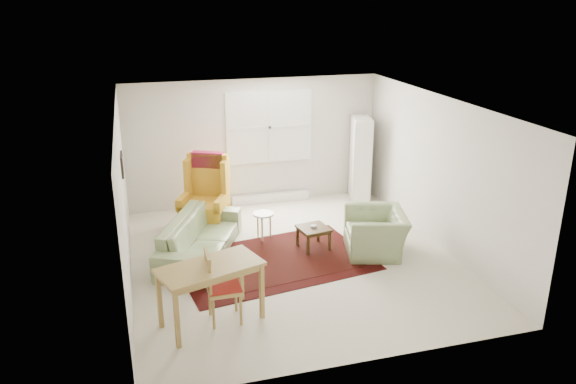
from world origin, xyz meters
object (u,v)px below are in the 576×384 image
object	(u,v)px
wingback_chair	(204,194)
stool	(263,226)
coffee_table	(313,238)
desk	(211,294)
desk_chair	(224,286)
cabinet	(361,159)
armchair	(376,228)
sofa	(200,230)

from	to	relation	value
wingback_chair	stool	world-z (taller)	wingback_chair
coffee_table	desk	size ratio (longest dim) A/B	0.37
stool	desk	size ratio (longest dim) A/B	0.38
stool	desk_chair	xyz separation A→B (m)	(-1.07, -2.37, 0.25)
coffee_table	cabinet	distance (m)	2.69
armchair	coffee_table	xyz separation A→B (m)	(-0.94, 0.38, -0.22)
desk_chair	cabinet	bearing A→B (deg)	-42.05
armchair	cabinet	distance (m)	2.54
wingback_chair	stool	bearing A→B (deg)	-12.94
coffee_table	stool	distance (m)	0.94
coffee_table	desk	xyz separation A→B (m)	(-1.95, -1.77, 0.21)
sofa	coffee_table	xyz separation A→B (m)	(1.84, -0.26, -0.25)
sofa	cabinet	world-z (taller)	cabinet
armchair	stool	bearing A→B (deg)	-106.65
cabinet	stool	bearing A→B (deg)	-135.76
sofa	armchair	distance (m)	2.85
wingback_chair	desk	bearing A→B (deg)	-71.12
sofa	desk_chair	size ratio (longest dim) A/B	2.23
stool	desk	distance (m)	2.69
sofa	armchair	xyz separation A→B (m)	(2.78, -0.65, -0.03)
wingback_chair	cabinet	size ratio (longest dim) A/B	0.79
cabinet	desk_chair	world-z (taller)	cabinet
stool	cabinet	distance (m)	2.81
sofa	desk	size ratio (longest dim) A/B	1.70
desk	desk_chair	size ratio (longest dim) A/B	1.31
armchair	desk_chair	world-z (taller)	desk_chair
desk	cabinet	bearing A→B (deg)	46.34
sofa	stool	world-z (taller)	sofa
sofa	coffee_table	world-z (taller)	sofa
armchair	stool	xyz separation A→B (m)	(-1.65, 1.00, -0.17)
sofa	desk_chair	xyz separation A→B (m)	(0.06, -2.02, 0.05)
coffee_table	cabinet	bearing A→B (deg)	50.56
sofa	armchair	world-z (taller)	sofa
armchair	desk	bearing A→B (deg)	-49.85
cabinet	desk	distance (m)	5.25
armchair	coffee_table	world-z (taller)	armchair
armchair	cabinet	bearing A→B (deg)	178.00
desk_chair	armchair	bearing A→B (deg)	-62.95
coffee_table	stool	size ratio (longest dim) A/B	0.98
wingback_chair	desk_chair	distance (m)	3.09
armchair	stool	world-z (taller)	armchair
wingback_chair	desk	xyz separation A→B (m)	(-0.33, -3.09, -0.27)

